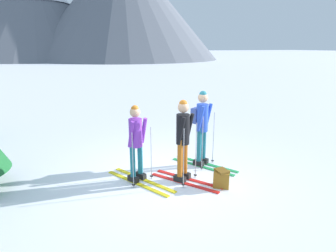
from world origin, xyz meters
TOP-DOWN VIEW (x-y plane):
  - ground_plane at (0.00, 0.00)m, footprint 400.00×400.00m
  - skier_in_purple at (-0.71, 0.05)m, footprint 1.11×1.72m
  - skier_in_black at (0.21, -0.30)m, footprint 1.19×1.50m
  - skier_in_blue at (0.98, 0.32)m, footprint 1.14×1.60m
  - backpack_on_snow_front at (0.83, -0.87)m, footprint 0.40×0.38m
  - mountain_ridge_distant at (6.51, 65.04)m, footprint 59.46×47.86m

SIDE VIEW (x-z plane):
  - ground_plane at x=0.00m, z-range 0.00..0.00m
  - backpack_on_snow_front at x=0.83m, z-range 0.00..0.38m
  - skier_in_purple at x=-0.71m, z-range 0.07..1.74m
  - skier_in_black at x=0.21m, z-range 0.10..1.88m
  - skier_in_blue at x=0.98m, z-range 0.13..1.97m
  - mountain_ridge_distant at x=6.51m, z-range -0.83..23.75m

